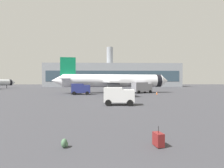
{
  "coord_description": "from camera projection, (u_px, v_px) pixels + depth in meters",
  "views": [
    {
      "loc": [
        -0.32,
        -2.68,
        3.5
      ],
      "look_at": [
        0.81,
        30.17,
        3.0
      ],
      "focal_mm": 28.09,
      "sensor_mm": 36.0,
      "label": 1
    }
  ],
  "objects": [
    {
      "name": "cargo_van",
      "position": [
        119.0,
        95.0,
        25.72
      ],
      "size": [
        4.49,
        2.52,
        2.6
      ],
      "color": "white",
      "rests_on": "ground"
    },
    {
      "name": "safety_cone_mid",
      "position": [
        157.0,
        93.0,
        47.14
      ],
      "size": [
        0.44,
        0.44,
        0.79
      ],
      "color": "#F2590C",
      "rests_on": "ground"
    },
    {
      "name": "terminal_building",
      "position": [
        113.0,
        75.0,
        121.92
      ],
      "size": [
        89.01,
        22.99,
        27.17
      ],
      "color": "gray",
      "rests_on": "ground"
    },
    {
      "name": "traveller_backpack",
      "position": [
        64.0,
        143.0,
        9.23
      ],
      "size": [
        0.36,
        0.4,
        0.48
      ],
      "color": "#476B4C",
      "rests_on": "ground"
    },
    {
      "name": "safety_cone_near",
      "position": [
        84.0,
        92.0,
        51.06
      ],
      "size": [
        0.44,
        0.44,
        0.83
      ],
      "color": "#F2590C",
      "rests_on": "ground"
    },
    {
      "name": "rolling_suitcase",
      "position": [
        158.0,
        139.0,
        9.38
      ],
      "size": [
        0.53,
        0.71,
        1.1
      ],
      "color": "maroon",
      "rests_on": "ground"
    },
    {
      "name": "fuel_truck",
      "position": [
        142.0,
        87.0,
        51.81
      ],
      "size": [
        6.44,
        4.85,
        3.2
      ],
      "color": "gray",
      "rests_on": "ground"
    },
    {
      "name": "airplane_at_gate",
      "position": [
        113.0,
        81.0,
        52.96
      ],
      "size": [
        35.77,
        32.34,
        10.5
      ],
      "color": "white",
      "rests_on": "ground"
    },
    {
      "name": "service_truck",
      "position": [
        81.0,
        89.0,
        46.07
      ],
      "size": [
        4.91,
        2.74,
        2.9
      ],
      "color": "navy",
      "rests_on": "ground"
    }
  ]
}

